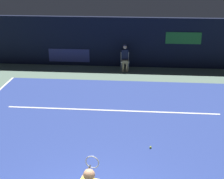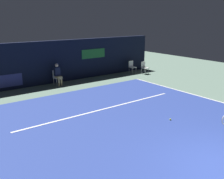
% 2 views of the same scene
% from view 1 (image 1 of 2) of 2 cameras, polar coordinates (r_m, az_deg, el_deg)
% --- Properties ---
extents(ground_plane, '(31.42, 31.42, 0.00)m').
position_cam_1_polar(ground_plane, '(11.09, -0.86, -7.53)').
color(ground_plane, slate).
extents(court_surface, '(10.27, 10.41, 0.01)m').
position_cam_1_polar(court_surface, '(11.09, -0.86, -7.51)').
color(court_surface, navy).
rests_on(court_surface, ground).
extents(line_service, '(8.01, 0.10, 0.01)m').
position_cam_1_polar(line_service, '(12.71, -0.04, -3.56)').
color(line_service, white).
rests_on(line_service, court_surface).
extents(back_wall, '(15.92, 0.33, 2.60)m').
position_cam_1_polar(back_wall, '(17.85, 1.58, 8.04)').
color(back_wall, black).
rests_on(back_wall, ground).
extents(line_judge_on_chair, '(0.48, 0.56, 1.32)m').
position_cam_1_polar(line_judge_on_chair, '(17.25, 2.20, 5.48)').
color(line_judge_on_chair, white).
rests_on(line_judge_on_chair, ground).
extents(tennis_ball, '(0.07, 0.07, 0.07)m').
position_cam_1_polar(tennis_ball, '(10.34, 6.54, -9.69)').
color(tennis_ball, '#CCE033').
rests_on(tennis_ball, court_surface).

